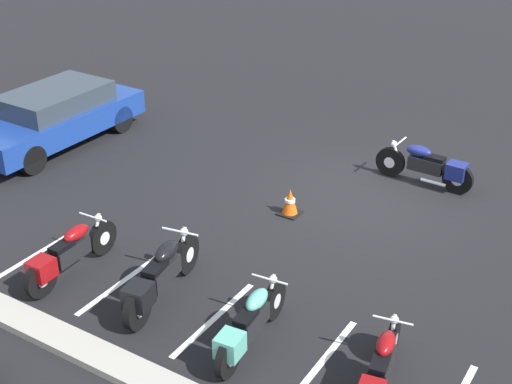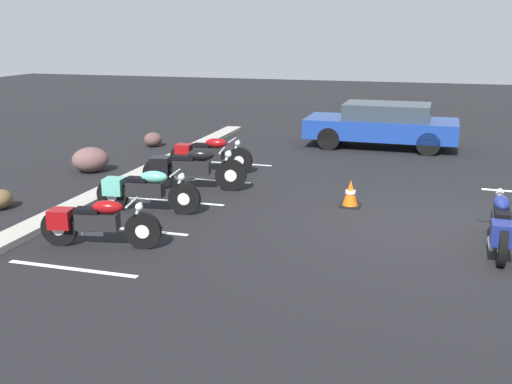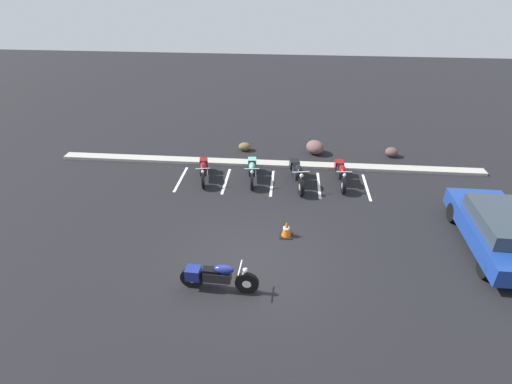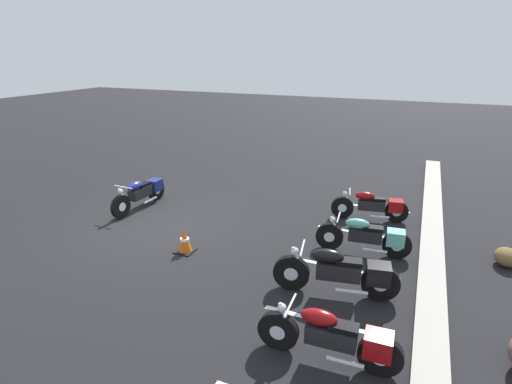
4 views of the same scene
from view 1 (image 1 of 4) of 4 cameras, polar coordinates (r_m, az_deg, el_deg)
ground at (r=14.49m, az=8.71°, el=-0.32°), size 60.00×60.00×0.00m
motorcycle_navy_featured at (r=14.97m, az=13.66°, el=2.03°), size 2.10×0.59×0.83m
parked_bike_0 at (r=9.61m, az=9.91°, el=-13.83°), size 0.67×1.94×0.77m
parked_bike_1 at (r=10.17m, az=-0.56°, el=-10.53°), size 0.58×2.04×0.80m
parked_bike_2 at (r=11.14m, az=-7.74°, el=-6.69°), size 0.77×2.25×0.89m
parked_bike_3 at (r=12.04m, az=-14.84°, el=-4.82°), size 0.58×2.08×0.82m
car_blue at (r=17.11m, az=-15.87°, el=5.90°), size 1.86×4.33×1.29m
traffic_cone at (r=13.58m, az=2.73°, el=-0.84°), size 0.40×0.40×0.53m
stall_line_1 at (r=10.25m, az=5.28°, el=-13.40°), size 0.10×2.10×0.00m
stall_line_2 at (r=10.98m, az=-3.38°, el=-10.09°), size 0.10×2.10×0.00m
stall_line_3 at (r=11.95m, az=-10.65°, el=-7.08°), size 0.10×2.10×0.00m
stall_line_4 at (r=13.10m, az=-16.67°, el=-4.47°), size 0.10×2.10×0.00m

